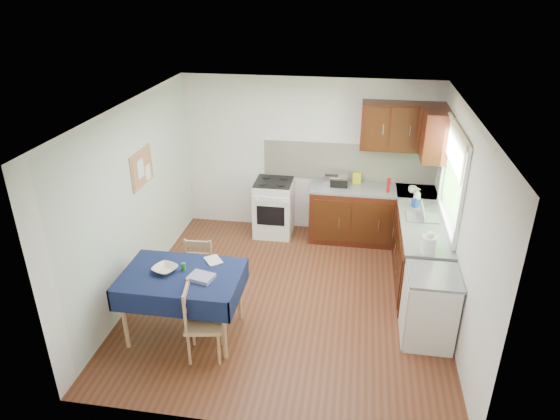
% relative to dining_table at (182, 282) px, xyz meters
% --- Properties ---
extents(floor, '(4.20, 4.20, 0.00)m').
position_rel_dining_table_xyz_m(floor, '(1.09, 0.88, -0.71)').
color(floor, '#522715').
rests_on(floor, ground).
extents(ceiling, '(4.00, 4.20, 0.02)m').
position_rel_dining_table_xyz_m(ceiling, '(1.09, 0.88, 1.79)').
color(ceiling, silver).
rests_on(ceiling, wall_back).
extents(wall_back, '(4.00, 0.02, 2.50)m').
position_rel_dining_table_xyz_m(wall_back, '(1.09, 2.98, 0.54)').
color(wall_back, white).
rests_on(wall_back, ground).
extents(wall_front, '(4.00, 0.02, 2.50)m').
position_rel_dining_table_xyz_m(wall_front, '(1.09, -1.22, 0.54)').
color(wall_front, white).
rests_on(wall_front, ground).
extents(wall_left, '(0.02, 4.20, 2.50)m').
position_rel_dining_table_xyz_m(wall_left, '(-0.91, 0.88, 0.54)').
color(wall_left, silver).
rests_on(wall_left, ground).
extents(wall_right, '(0.02, 4.20, 2.50)m').
position_rel_dining_table_xyz_m(wall_right, '(3.09, 0.88, 0.54)').
color(wall_right, white).
rests_on(wall_right, ground).
extents(base_cabinets, '(1.90, 2.30, 0.86)m').
position_rel_dining_table_xyz_m(base_cabinets, '(2.45, 2.14, -0.28)').
color(base_cabinets, '#361309').
rests_on(base_cabinets, ground).
extents(worktop_back, '(1.90, 0.60, 0.04)m').
position_rel_dining_table_xyz_m(worktop_back, '(2.14, 2.68, 0.17)').
color(worktop_back, slate).
rests_on(worktop_back, base_cabinets).
extents(worktop_right, '(0.60, 1.70, 0.04)m').
position_rel_dining_table_xyz_m(worktop_right, '(2.79, 1.53, 0.17)').
color(worktop_right, slate).
rests_on(worktop_right, base_cabinets).
extents(worktop_corner, '(0.60, 0.60, 0.04)m').
position_rel_dining_table_xyz_m(worktop_corner, '(2.79, 2.68, 0.17)').
color(worktop_corner, slate).
rests_on(worktop_corner, base_cabinets).
extents(splashback, '(2.70, 0.02, 0.60)m').
position_rel_dining_table_xyz_m(splashback, '(1.74, 2.97, 0.49)').
color(splashback, white).
rests_on(splashback, wall_back).
extents(upper_cabinets, '(1.20, 0.85, 0.70)m').
position_rel_dining_table_xyz_m(upper_cabinets, '(2.62, 2.68, 1.14)').
color(upper_cabinets, '#361309').
rests_on(upper_cabinets, wall_back).
extents(stove, '(0.60, 0.61, 0.92)m').
position_rel_dining_table_xyz_m(stove, '(0.59, 2.68, -0.25)').
color(stove, white).
rests_on(stove, ground).
extents(window, '(0.04, 1.48, 1.26)m').
position_rel_dining_table_xyz_m(window, '(3.07, 1.58, 0.94)').
color(window, '#2B5924').
rests_on(window, wall_right).
extents(fridge, '(0.58, 0.60, 0.89)m').
position_rel_dining_table_xyz_m(fridge, '(2.79, 0.33, -0.27)').
color(fridge, white).
rests_on(fridge, ground).
extents(corkboard, '(0.04, 0.62, 0.47)m').
position_rel_dining_table_xyz_m(corkboard, '(-0.88, 1.18, 0.89)').
color(corkboard, tan).
rests_on(corkboard, wall_left).
extents(dining_table, '(1.35, 0.91, 0.82)m').
position_rel_dining_table_xyz_m(dining_table, '(0.00, 0.00, 0.00)').
color(dining_table, '#0D1836').
rests_on(dining_table, ground).
extents(chair_far, '(0.41, 0.41, 0.89)m').
position_rel_dining_table_xyz_m(chair_far, '(-0.03, 0.80, -0.24)').
color(chair_far, tan).
rests_on(chair_far, ground).
extents(chair_near, '(0.46, 0.46, 0.90)m').
position_rel_dining_table_xyz_m(chair_near, '(0.30, -0.34, -0.24)').
color(chair_near, tan).
rests_on(chair_near, ground).
extents(toaster, '(0.24, 0.15, 0.19)m').
position_rel_dining_table_xyz_m(toaster, '(1.50, 2.67, 0.27)').
color(toaster, silver).
rests_on(toaster, worktop_back).
extents(sandwich_press, '(0.27, 0.23, 0.16)m').
position_rel_dining_table_xyz_m(sandwich_press, '(1.62, 2.71, 0.26)').
color(sandwich_press, black).
rests_on(sandwich_press, worktop_back).
extents(sauce_bottle, '(0.05, 0.05, 0.22)m').
position_rel_dining_table_xyz_m(sauce_bottle, '(2.36, 2.55, 0.30)').
color(sauce_bottle, '#B90E16').
rests_on(sauce_bottle, worktop_back).
extents(yellow_packet, '(0.15, 0.13, 0.17)m').
position_rel_dining_table_xyz_m(yellow_packet, '(1.89, 2.84, 0.27)').
color(yellow_packet, gold).
rests_on(yellow_packet, worktop_back).
extents(dish_rack, '(0.42, 0.32, 0.20)m').
position_rel_dining_table_xyz_m(dish_rack, '(2.79, 1.72, 0.21)').
color(dish_rack, gray).
rests_on(dish_rack, worktop_right).
extents(kettle, '(0.17, 0.17, 0.29)m').
position_rel_dining_table_xyz_m(kettle, '(2.76, 0.78, 0.32)').
color(kettle, white).
rests_on(kettle, worktop_right).
extents(cup, '(0.15, 0.15, 0.10)m').
position_rel_dining_table_xyz_m(cup, '(2.72, 2.60, 0.24)').
color(cup, white).
rests_on(cup, worktop_back).
extents(soap_bottle_a, '(0.15, 0.15, 0.27)m').
position_rel_dining_table_xyz_m(soap_bottle_a, '(2.74, 2.11, 0.32)').
color(soap_bottle_a, white).
rests_on(soap_bottle_a, worktop_right).
extents(soap_bottle_b, '(0.12, 0.12, 0.18)m').
position_rel_dining_table_xyz_m(soap_bottle_b, '(2.73, 2.08, 0.28)').
color(soap_bottle_b, '#1C3DA4').
rests_on(soap_bottle_b, worktop_right).
extents(soap_bottle_c, '(0.19, 0.19, 0.18)m').
position_rel_dining_table_xyz_m(soap_bottle_c, '(2.80, 0.92, 0.28)').
color(soap_bottle_c, green).
rests_on(soap_bottle_c, worktop_right).
extents(plate_bowl, '(0.34, 0.34, 0.06)m').
position_rel_dining_table_xyz_m(plate_bowl, '(-0.19, 0.02, 0.14)').
color(plate_bowl, beige).
rests_on(plate_bowl, dining_table).
extents(book, '(0.27, 0.28, 0.02)m').
position_rel_dining_table_xyz_m(book, '(0.22, 0.28, 0.11)').
color(book, white).
rests_on(book, dining_table).
extents(spice_jar, '(0.05, 0.05, 0.10)m').
position_rel_dining_table_xyz_m(spice_jar, '(0.01, 0.08, 0.15)').
color(spice_jar, '#238126').
rests_on(spice_jar, dining_table).
extents(tea_towel, '(0.30, 0.26, 0.05)m').
position_rel_dining_table_xyz_m(tea_towel, '(0.26, -0.07, 0.13)').
color(tea_towel, navy).
rests_on(tea_towel, dining_table).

